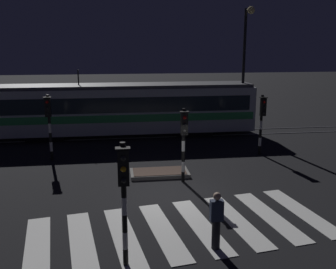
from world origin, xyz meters
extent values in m
plane|color=black|center=(0.00, 0.00, 0.00)|extent=(120.00, 120.00, 0.00)
cube|color=#59595E|center=(0.00, 9.39, 0.01)|extent=(80.00, 0.12, 0.03)
cube|color=#59595E|center=(0.00, 10.83, 0.01)|extent=(80.00, 0.12, 0.03)
cube|color=silver|center=(-4.31, -3.33, 0.01)|extent=(1.29, 4.07, 0.02)
cube|color=silver|center=(-3.08, -3.14, 0.01)|extent=(1.29, 4.07, 0.02)
cube|color=silver|center=(-1.85, -2.96, 0.01)|extent=(1.29, 4.07, 0.02)
cube|color=silver|center=(-0.62, -2.77, 0.01)|extent=(1.29, 4.07, 0.02)
cube|color=silver|center=(0.62, -2.58, 0.01)|extent=(1.29, 4.07, 0.02)
cube|color=silver|center=(1.85, -2.40, 0.01)|extent=(1.29, 4.07, 0.02)
cube|color=silver|center=(3.08, -2.21, 0.01)|extent=(1.29, 4.07, 0.02)
cube|color=silver|center=(4.31, -2.02, 0.01)|extent=(1.29, 4.07, 0.02)
cube|color=slate|center=(-0.13, 2.49, 0.08)|extent=(2.58, 1.30, 0.16)
cube|color=#4C382D|center=(-0.13, 2.49, 0.17)|extent=(2.32, 1.17, 0.02)
cylinder|color=black|center=(-5.20, 5.39, 0.24)|extent=(0.14, 0.14, 0.47)
cylinder|color=white|center=(-5.20, 5.39, 0.71)|extent=(0.14, 0.14, 0.47)
cylinder|color=black|center=(-5.20, 5.39, 1.18)|extent=(0.14, 0.14, 0.47)
cylinder|color=white|center=(-5.20, 5.39, 1.65)|extent=(0.14, 0.14, 0.47)
cylinder|color=black|center=(-5.20, 5.39, 2.12)|extent=(0.14, 0.14, 0.47)
cylinder|color=white|center=(-5.20, 5.39, 2.59)|extent=(0.14, 0.14, 0.47)
cylinder|color=black|center=(-5.20, 5.39, 3.06)|extent=(0.14, 0.14, 0.47)
cube|color=black|center=(-5.20, 5.22, 2.69)|extent=(0.28, 0.20, 0.90)
sphere|color=red|center=(-5.20, 5.11, 2.97)|extent=(0.14, 0.14, 0.14)
sphere|color=black|center=(-5.20, 5.11, 2.69)|extent=(0.14, 0.14, 0.14)
sphere|color=black|center=(-5.20, 5.11, 2.41)|extent=(0.14, 0.14, 0.14)
cube|color=black|center=(-5.20, 5.22, 3.18)|extent=(0.36, 0.24, 0.04)
cylinder|color=black|center=(0.76, 1.48, 0.22)|extent=(0.14, 0.14, 0.45)
cylinder|color=white|center=(0.76, 1.48, 0.67)|extent=(0.14, 0.14, 0.45)
cylinder|color=black|center=(0.76, 1.48, 1.12)|extent=(0.14, 0.14, 0.45)
cylinder|color=white|center=(0.76, 1.48, 1.57)|extent=(0.14, 0.14, 0.45)
cylinder|color=black|center=(0.76, 1.48, 2.01)|extent=(0.14, 0.14, 0.45)
cylinder|color=white|center=(0.76, 1.48, 2.46)|extent=(0.14, 0.14, 0.45)
cylinder|color=black|center=(0.76, 1.48, 2.91)|extent=(0.14, 0.14, 0.45)
cube|color=black|center=(0.76, 1.31, 2.53)|extent=(0.28, 0.20, 0.90)
sphere|color=red|center=(0.76, 1.20, 2.81)|extent=(0.14, 0.14, 0.14)
sphere|color=black|center=(0.76, 1.20, 2.53)|extent=(0.14, 0.14, 0.14)
sphere|color=black|center=(0.76, 1.20, 2.25)|extent=(0.14, 0.14, 0.14)
cube|color=black|center=(0.76, 1.31, 3.02)|extent=(0.36, 0.24, 0.04)
cylinder|color=black|center=(-1.83, -4.51, 0.24)|extent=(0.14, 0.14, 0.48)
cylinder|color=white|center=(-1.83, -4.51, 0.72)|extent=(0.14, 0.14, 0.48)
cylinder|color=black|center=(-1.83, -4.51, 1.20)|extent=(0.14, 0.14, 0.48)
cylinder|color=white|center=(-1.83, -4.51, 1.68)|extent=(0.14, 0.14, 0.48)
cylinder|color=black|center=(-1.83, -4.51, 2.15)|extent=(0.14, 0.14, 0.48)
cylinder|color=white|center=(-1.83, -4.51, 2.63)|extent=(0.14, 0.14, 0.48)
cylinder|color=black|center=(-1.83, -4.51, 3.11)|extent=(0.14, 0.14, 0.48)
cube|color=black|center=(-1.83, -4.68, 2.75)|extent=(0.28, 0.20, 0.90)
sphere|color=black|center=(-1.83, -4.79, 3.03)|extent=(0.14, 0.14, 0.14)
sphere|color=orange|center=(-1.83, -4.79, 2.75)|extent=(0.14, 0.14, 0.14)
sphere|color=black|center=(-1.83, -4.79, 2.47)|extent=(0.14, 0.14, 0.14)
cube|color=black|center=(-1.83, -4.68, 3.24)|extent=(0.36, 0.24, 0.04)
cylinder|color=black|center=(5.47, 5.03, 0.22)|extent=(0.14, 0.14, 0.45)
cylinder|color=white|center=(5.47, 5.03, 0.67)|extent=(0.14, 0.14, 0.45)
cylinder|color=black|center=(5.47, 5.03, 1.12)|extent=(0.14, 0.14, 0.45)
cylinder|color=white|center=(5.47, 5.03, 1.57)|extent=(0.14, 0.14, 0.45)
cylinder|color=black|center=(5.47, 5.03, 2.01)|extent=(0.14, 0.14, 0.45)
cylinder|color=white|center=(5.47, 5.03, 2.46)|extent=(0.14, 0.14, 0.45)
cylinder|color=black|center=(5.47, 5.03, 2.91)|extent=(0.14, 0.14, 0.45)
cube|color=black|center=(5.47, 4.86, 2.53)|extent=(0.28, 0.20, 0.90)
sphere|color=red|center=(5.47, 4.75, 2.81)|extent=(0.14, 0.14, 0.14)
sphere|color=black|center=(5.47, 4.75, 2.53)|extent=(0.14, 0.14, 0.14)
sphere|color=black|center=(5.47, 4.75, 2.25)|extent=(0.14, 0.14, 0.14)
cube|color=black|center=(5.47, 4.86, 3.02)|extent=(0.36, 0.24, 0.04)
cylinder|color=black|center=(6.01, 9.78, 3.87)|extent=(0.18, 0.18, 7.74)
cylinder|color=black|center=(6.01, 9.33, 7.64)|extent=(0.10, 0.90, 0.10)
sphere|color=#F9E08C|center=(6.01, 8.88, 7.56)|extent=(0.44, 0.44, 0.44)
cube|color=silver|center=(-1.65, 10.11, 1.70)|extent=(16.50, 2.50, 2.70)
cube|color=green|center=(-1.65, 8.84, 1.35)|extent=(16.17, 0.04, 0.44)
cube|color=green|center=(-1.65, 11.38, 1.35)|extent=(16.17, 0.04, 0.44)
cube|color=black|center=(-1.65, 8.85, 2.15)|extent=(15.68, 0.03, 0.90)
cube|color=#4C4C51|center=(-1.65, 10.11, 3.15)|extent=(16.17, 2.30, 0.20)
cylinder|color=#262628|center=(-4.13, 10.11, 3.65)|extent=(0.08, 0.08, 1.00)
cube|color=black|center=(2.89, 10.11, 0.17)|extent=(2.20, 2.00, 0.35)
cube|color=black|center=(-6.19, 10.11, 0.17)|extent=(2.20, 2.00, 0.35)
sphere|color=#F9F2CC|center=(6.65, 10.11, 1.30)|extent=(0.24, 0.24, 0.24)
cylinder|color=black|center=(0.72, -4.03, 0.44)|extent=(0.24, 0.24, 0.88)
cube|color=#2D3851|center=(0.72, -4.03, 1.18)|extent=(0.36, 0.22, 0.60)
sphere|color=beige|center=(0.72, -4.03, 1.60)|extent=(0.22, 0.22, 0.22)
camera|label=1|loc=(-1.97, -13.70, 5.72)|focal=41.31mm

